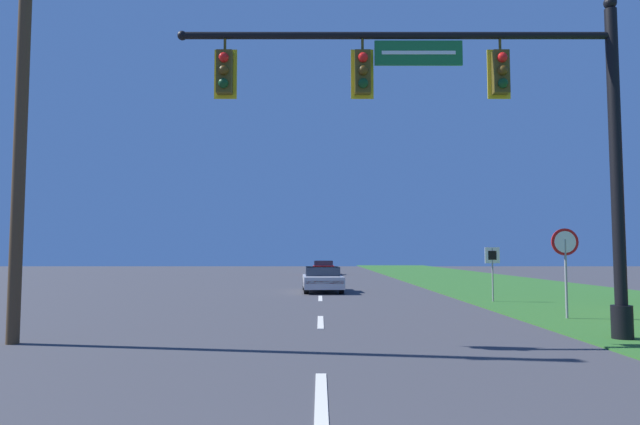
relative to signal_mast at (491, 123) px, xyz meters
name	(u,v)px	position (x,y,z in m)	size (l,w,h in m)	color
grass_verge_right	(511,287)	(6.78, 19.24, -4.65)	(10.00, 110.00, 0.04)	#2D6626
road_center_line	(320,298)	(-3.72, 11.24, -4.67)	(0.16, 34.80, 0.01)	silver
signal_mast	(491,123)	(0.00, 0.00, 0.00)	(9.78, 0.47, 7.47)	black
car_ahead	(322,279)	(-3.62, 15.33, -4.07)	(2.02, 4.37, 1.19)	black
far_car	(323,268)	(-3.43, 37.44, -4.07)	(1.82, 4.50, 1.19)	black
stop_sign	(565,253)	(3.15, 3.80, -2.81)	(0.76, 0.07, 2.50)	gray
route_sign_post	(492,262)	(2.78, 9.36, -3.15)	(0.55, 0.06, 2.03)	gray
utility_pole_near	(22,73)	(-10.01, -0.44, 0.97)	(1.80, 0.26, 10.95)	#4C3823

